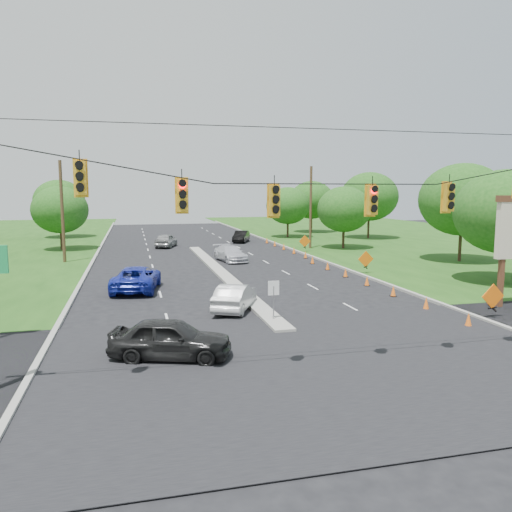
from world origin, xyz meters
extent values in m
plane|color=black|center=(0.00, 0.00, 0.00)|extent=(160.00, 160.00, 0.00)
cube|color=black|center=(0.00, 0.00, 0.00)|extent=(160.00, 14.00, 0.02)
cube|color=gray|center=(-10.10, 30.00, 0.00)|extent=(0.25, 110.00, 0.16)
cube|color=gray|center=(10.10, 30.00, 0.00)|extent=(0.25, 110.00, 0.16)
cube|color=gray|center=(0.00, 21.00, 0.00)|extent=(1.00, 34.00, 0.18)
cylinder|color=gray|center=(0.00, 6.00, 0.90)|extent=(0.06, 0.06, 1.80)
cube|color=white|center=(0.00, 6.00, 1.70)|extent=(0.55, 0.04, 0.70)
cylinder|color=black|center=(0.00, -1.00, 7.00)|extent=(24.00, 0.04, 0.04)
cube|color=yellow|center=(-8.00, -1.00, 6.75)|extent=(0.34, 0.24, 1.00)
cube|color=yellow|center=(-5.00, -1.00, 6.22)|extent=(0.34, 0.24, 1.00)
cube|color=yellow|center=(-2.00, -1.00, 6.05)|extent=(0.34, 0.24, 1.00)
cube|color=yellow|center=(1.50, -1.00, 6.05)|extent=(0.34, 0.24, 1.00)
cube|color=yellow|center=(4.50, -1.00, 6.14)|extent=(0.34, 0.24, 1.00)
cylinder|color=#422D1C|center=(-12.50, 30.00, 4.50)|extent=(0.28, 0.28, 9.00)
cylinder|color=#422D1C|center=(12.50, 35.00, 4.50)|extent=(0.28, 0.28, 9.00)
cube|color=#59331E|center=(12.90, 6.00, 2.20)|extent=(0.25, 0.25, 4.40)
cone|color=orange|center=(8.70, 3.00, 0.35)|extent=(0.32, 0.32, 0.70)
cone|color=orange|center=(8.70, 6.50, 0.35)|extent=(0.32, 0.32, 0.70)
cone|color=orange|center=(8.70, 10.00, 0.35)|extent=(0.32, 0.32, 0.70)
cone|color=orange|center=(8.70, 13.50, 0.35)|extent=(0.32, 0.32, 0.70)
cone|color=orange|center=(8.70, 17.00, 0.35)|extent=(0.32, 0.32, 0.70)
cone|color=orange|center=(8.70, 20.50, 0.35)|extent=(0.32, 0.32, 0.70)
cone|color=orange|center=(8.70, 24.00, 0.35)|extent=(0.32, 0.32, 0.70)
cone|color=orange|center=(9.30, 27.50, 0.35)|extent=(0.32, 0.32, 0.70)
cone|color=orange|center=(9.30, 31.00, 0.35)|extent=(0.32, 0.32, 0.70)
cone|color=orange|center=(9.30, 34.50, 0.35)|extent=(0.32, 0.32, 0.70)
cone|color=orange|center=(9.30, 38.00, 0.35)|extent=(0.32, 0.32, 0.70)
cone|color=orange|center=(9.30, 41.50, 0.35)|extent=(0.32, 0.32, 0.70)
cube|color=black|center=(10.80, 4.00, 0.55)|extent=(0.06, 0.58, 0.26)
cube|color=black|center=(10.80, 4.00, 0.55)|extent=(0.06, 0.58, 0.26)
cube|color=orange|center=(10.80, 4.00, 1.15)|extent=(1.27, 0.05, 1.27)
cube|color=black|center=(10.80, 18.00, 0.55)|extent=(0.06, 0.58, 0.26)
cube|color=black|center=(10.80, 18.00, 0.55)|extent=(0.06, 0.58, 0.26)
cube|color=orange|center=(10.80, 18.00, 1.15)|extent=(1.27, 0.05, 1.27)
cube|color=black|center=(10.80, 32.00, 0.55)|extent=(0.06, 0.58, 0.26)
cube|color=black|center=(10.80, 32.00, 0.55)|extent=(0.06, 0.58, 0.26)
cube|color=orange|center=(10.80, 32.00, 1.15)|extent=(1.27, 0.05, 1.27)
cylinder|color=black|center=(-14.00, 40.00, 1.26)|extent=(0.28, 0.28, 2.52)
ellipsoid|color=#194C14|center=(-14.00, 40.00, 4.34)|extent=(5.88, 5.88, 5.04)
cylinder|color=black|center=(-16.00, 55.00, 1.44)|extent=(0.28, 0.28, 2.88)
ellipsoid|color=#194C14|center=(-16.00, 55.00, 4.96)|extent=(6.72, 6.72, 5.76)
cylinder|color=black|center=(18.00, 12.00, 1.44)|extent=(0.28, 0.28, 2.88)
ellipsoid|color=#194C14|center=(18.00, 12.00, 4.96)|extent=(6.72, 6.72, 5.76)
cylinder|color=black|center=(22.00, 22.00, 1.62)|extent=(0.28, 0.28, 3.24)
ellipsoid|color=#194C14|center=(22.00, 22.00, 5.58)|extent=(7.56, 7.56, 6.48)
cylinder|color=black|center=(16.00, 34.00, 1.26)|extent=(0.28, 0.28, 2.52)
ellipsoid|color=#194C14|center=(16.00, 34.00, 4.34)|extent=(5.88, 5.88, 5.04)
cylinder|color=black|center=(24.00, 44.00, 1.62)|extent=(0.28, 0.28, 3.24)
ellipsoid|color=#194C14|center=(24.00, 44.00, 5.58)|extent=(7.56, 7.56, 6.48)
cylinder|color=black|center=(20.00, 55.00, 1.44)|extent=(0.28, 0.28, 2.88)
ellipsoid|color=#194C14|center=(20.00, 55.00, 4.96)|extent=(6.72, 6.72, 5.76)
cylinder|color=black|center=(14.00, 48.00, 1.26)|extent=(0.28, 0.28, 2.52)
ellipsoid|color=#194C14|center=(14.00, 48.00, 4.34)|extent=(5.88, 5.88, 5.04)
imported|color=black|center=(-5.26, 1.83, 0.79)|extent=(4.97, 3.19, 1.57)
imported|color=#B3B3B3|center=(-1.33, 8.90, 0.72)|extent=(3.22, 4.59, 1.43)
imported|color=#1B28A5|center=(-6.39, 15.66, 0.79)|extent=(3.53, 6.06, 1.59)
imported|color=silver|center=(2.01, 27.37, 0.70)|extent=(2.80, 5.12, 1.41)
imported|color=gray|center=(-2.90, 40.20, 0.78)|extent=(3.16, 4.90, 1.55)
imported|color=black|center=(6.53, 43.47, 0.71)|extent=(3.04, 4.58, 1.43)
camera|label=1|loc=(-6.54, -16.79, 6.38)|focal=35.00mm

